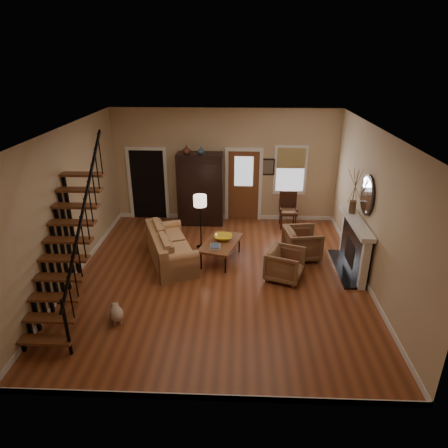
{
  "coord_description": "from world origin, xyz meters",
  "views": [
    {
      "loc": [
        0.44,
        -7.83,
        4.71
      ],
      "look_at": [
        0.1,
        0.4,
        1.15
      ],
      "focal_mm": 32.0,
      "sensor_mm": 36.0,
      "label": 1
    }
  ],
  "objects_px": {
    "coffee_table": "(221,251)",
    "armchair_right": "(302,243)",
    "armchair_left": "(285,264)",
    "side_chair": "(288,210)",
    "armoire": "(200,189)",
    "sofa": "(171,247)",
    "floor_lamp": "(201,222)"
  },
  "relations": [
    {
      "from": "armoire",
      "to": "armchair_right",
      "type": "bearing_deg",
      "value": -37.81
    },
    {
      "from": "armchair_left",
      "to": "side_chair",
      "type": "xyz_separation_m",
      "value": [
        0.37,
        2.93,
        0.15
      ]
    },
    {
      "from": "armoire",
      "to": "side_chair",
      "type": "distance_m",
      "value": 2.61
    },
    {
      "from": "armchair_right",
      "to": "floor_lamp",
      "type": "height_order",
      "value": "floor_lamp"
    },
    {
      "from": "sofa",
      "to": "armchair_right",
      "type": "height_order",
      "value": "armchair_right"
    },
    {
      "from": "armchair_right",
      "to": "side_chair",
      "type": "distance_m",
      "value": 1.9
    },
    {
      "from": "armoire",
      "to": "side_chair",
      "type": "relative_size",
      "value": 2.06
    },
    {
      "from": "armchair_left",
      "to": "floor_lamp",
      "type": "distance_m",
      "value": 2.51
    },
    {
      "from": "armoire",
      "to": "sofa",
      "type": "distance_m",
      "value": 2.57
    },
    {
      "from": "floor_lamp",
      "to": "armoire",
      "type": "bearing_deg",
      "value": 95.39
    },
    {
      "from": "armchair_right",
      "to": "floor_lamp",
      "type": "bearing_deg",
      "value": 72.19
    },
    {
      "from": "sofa",
      "to": "armoire",
      "type": "bearing_deg",
      "value": 57.62
    },
    {
      "from": "coffee_table",
      "to": "side_chair",
      "type": "bearing_deg",
      "value": 49.07
    },
    {
      "from": "sofa",
      "to": "coffee_table",
      "type": "xyz_separation_m",
      "value": [
        1.2,
        0.1,
        -0.14
      ]
    },
    {
      "from": "armchair_left",
      "to": "floor_lamp",
      "type": "bearing_deg",
      "value": 74.74
    },
    {
      "from": "armchair_left",
      "to": "armchair_right",
      "type": "xyz_separation_m",
      "value": [
        0.52,
        1.03,
        0.03
      ]
    },
    {
      "from": "armchair_right",
      "to": "floor_lamp",
      "type": "relative_size",
      "value": 0.59
    },
    {
      "from": "armchair_left",
      "to": "armchair_right",
      "type": "distance_m",
      "value": 1.16
    },
    {
      "from": "coffee_table",
      "to": "armchair_right",
      "type": "distance_m",
      "value": 2.01
    },
    {
      "from": "armchair_left",
      "to": "side_chair",
      "type": "relative_size",
      "value": 0.77
    },
    {
      "from": "armoire",
      "to": "armchair_left",
      "type": "xyz_separation_m",
      "value": [
        2.18,
        -3.13,
        -0.69
      ]
    },
    {
      "from": "sofa",
      "to": "armchair_right",
      "type": "xyz_separation_m",
      "value": [
        3.2,
        0.34,
        0.0
      ]
    },
    {
      "from": "sofa",
      "to": "coffee_table",
      "type": "relative_size",
      "value": 1.6
    },
    {
      "from": "armoire",
      "to": "armchair_right",
      "type": "xyz_separation_m",
      "value": [
        2.7,
        -2.09,
        -0.67
      ]
    },
    {
      "from": "sofa",
      "to": "armchair_left",
      "type": "relative_size",
      "value": 2.61
    },
    {
      "from": "armoire",
      "to": "armchair_right",
      "type": "relative_size",
      "value": 2.48
    },
    {
      "from": "floor_lamp",
      "to": "side_chair",
      "type": "xyz_separation_m",
      "value": [
        2.39,
        1.47,
        -0.21
      ]
    },
    {
      "from": "coffee_table",
      "to": "side_chair",
      "type": "relative_size",
      "value": 1.26
    },
    {
      "from": "sofa",
      "to": "floor_lamp",
      "type": "relative_size",
      "value": 1.42
    },
    {
      "from": "sofa",
      "to": "side_chair",
      "type": "height_order",
      "value": "side_chair"
    },
    {
      "from": "armchair_right",
      "to": "armoire",
      "type": "bearing_deg",
      "value": 43.79
    },
    {
      "from": "armchair_right",
      "to": "side_chair",
      "type": "xyz_separation_m",
      "value": [
        -0.15,
        1.89,
        0.13
      ]
    }
  ]
}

